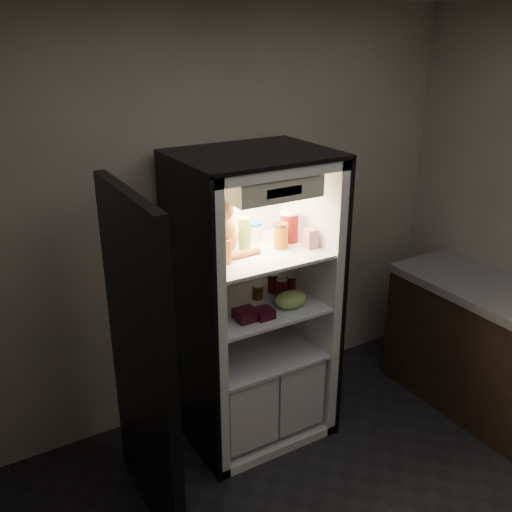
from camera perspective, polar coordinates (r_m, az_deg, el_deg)
The scene contains 16 objects.
room_shell at distance 2.32m, azimuth 16.90°, elevation -2.03°, with size 3.60×3.60×3.60m.
refrigerator at distance 3.65m, azimuth -0.55°, elevation -6.45°, with size 0.90×0.72×1.88m.
fridge_door at distance 3.00m, azimuth -11.35°, elevation -11.04°, with size 0.07×0.87×1.85m.
tabby_cat at distance 3.26m, azimuth -3.63°, elevation 2.58°, with size 0.36×0.42×0.43m.
parmesan_shaker at distance 3.38m, azimuth -1.15°, elevation 2.29°, with size 0.08×0.08×0.20m.
mayo_tub at distance 3.52m, azimuth -0.12°, elevation 2.45°, with size 0.09×0.09×0.12m.
salsa_jar at distance 3.41m, azimuth 2.50°, elevation 2.04°, with size 0.09×0.09×0.16m.
pepper_jar at distance 3.51m, azimuth 3.35°, elevation 2.98°, with size 0.11×0.11×0.19m.
cream_carton at distance 3.43m, azimuth 5.46°, elevation 1.74°, with size 0.07×0.07×0.12m, color silver.
soda_can_a at distance 3.66m, azimuth 1.70°, elevation -2.71°, with size 0.07×0.07×0.12m.
soda_can_b at distance 3.66m, azimuth 3.52°, elevation -2.83°, with size 0.06×0.06×0.11m.
soda_can_c at distance 3.57m, azimuth 2.59°, elevation -3.30°, with size 0.07×0.07×0.13m.
condiment_jar at distance 3.57m, azimuth 0.17°, elevation -3.57°, with size 0.07×0.07×0.09m.
grape_bag at distance 3.47m, azimuth 3.47°, elevation -4.35°, with size 0.21×0.15×0.10m, color #91B755.
berry_box_left at distance 3.33m, azimuth -1.01°, elevation -5.89°, with size 0.13×0.13×0.06m, color #4F0D21.
berry_box_right at distance 3.35m, azimuth 0.76°, elevation -5.75°, with size 0.11×0.11×0.05m, color #4F0D21.
Camera 1 is at (-1.61, -1.40, 2.52)m, focal length 40.00 mm.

